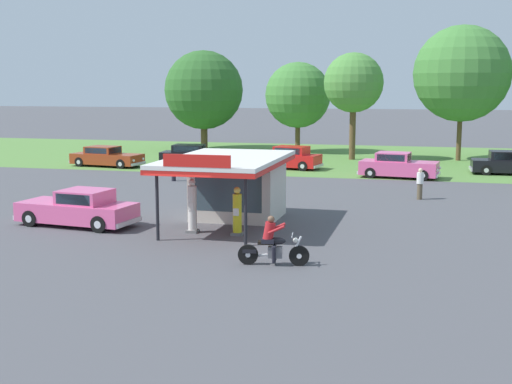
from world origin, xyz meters
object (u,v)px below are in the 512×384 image
Objects in this scene: parked_car_second_row_spare at (398,166)px; parked_car_back_row_right at (194,156)px; featured_classic_sedan at (78,209)px; parked_car_back_row_far_right at (106,157)px; parked_car_back_row_centre_left at (287,158)px; bystander_chatting_near_pumps at (174,168)px; bystander_leaning_by_kiosk at (420,183)px; gas_pump_nearside at (192,208)px; motorcycle_with_rider at (272,245)px; gas_pump_offside at (237,213)px.

parked_car_second_row_spare reaches higher than parked_car_back_row_right.
parked_car_back_row_far_right is (-8.34, 19.12, -0.02)m from featured_classic_sedan.
parked_car_back_row_centre_left is 9.31m from bystander_chatting_near_pumps.
parked_car_back_row_centre_left reaches higher than bystander_chatting_near_pumps.
bystander_chatting_near_pumps is at bearing 167.19° from bystander_leaning_by_kiosk.
parked_car_back_row_centre_left is at bearing 91.80° from gas_pump_nearside.
parked_car_back_row_far_right is at bearing 157.06° from bystander_leaning_by_kiosk.
motorcycle_with_rider is 0.45× the size of parked_car_second_row_spare.
motorcycle_with_rider is 22.24m from parked_car_second_row_spare.
motorcycle_with_rider reaches higher than parked_car_back_row_centre_left.
parked_car_back_row_right is (-14.43, 3.34, -0.03)m from parked_car_second_row_spare.
motorcycle_with_rider is 0.44× the size of parked_car_back_row_centre_left.
parked_car_back_row_right is at bearing 109.33° from gas_pump_nearside.
bystander_leaning_by_kiosk is at bearing -79.88° from parked_car_second_row_spare.
bystander_leaning_by_kiosk reaches higher than bystander_chatting_near_pumps.
featured_classic_sedan is at bearing 178.83° from gas_pump_nearside.
bystander_leaning_by_kiosk is (6.55, 10.10, -0.02)m from gas_pump_offside.
gas_pump_offside is at bearing -0.00° from gas_pump_nearside.
parked_car_second_row_spare is at bearing -13.05° from parked_car_back_row_right.
gas_pump_offside is (1.78, -0.00, -0.12)m from gas_pump_nearside.
featured_classic_sedan is at bearing -82.97° from parked_car_back_row_right.
bystander_leaning_by_kiosk is (15.85, -11.33, 0.13)m from parked_car_back_row_right.
parked_car_back_row_right is (-7.51, 21.42, -0.27)m from gas_pump_nearside.
gas_pump_offside is 1.20× the size of bystander_chatting_near_pumps.
parked_car_second_row_spare is (6.91, 18.08, -0.24)m from gas_pump_nearside.
motorcycle_with_rider is at bearing -44.45° from gas_pump_nearside.
gas_pump_offside is 23.35m from parked_car_back_row_right.
featured_classic_sedan is at bearing 179.14° from gas_pump_offside.
gas_pump_offside reaches higher than bystander_chatting_near_pumps.
parked_car_second_row_spare is at bearing -21.27° from parked_car_back_row_centre_left.
motorcycle_with_rider is 19.98m from bystander_chatting_near_pumps.
gas_pump_nearside reaches higher than bystander_chatting_near_pumps.
gas_pump_offside is 6.67m from featured_classic_sedan.
motorcycle_with_rider is at bearing -53.32° from parked_car_back_row_far_right.
gas_pump_nearside reaches higher than parked_car_back_row_right.
motorcycle_with_rider is (2.27, -3.97, -0.18)m from gas_pump_offside.
parked_car_second_row_spare is 3.28× the size of bystander_chatting_near_pumps.
parked_car_back_row_far_right is 9.38m from bystander_chatting_near_pumps.
gas_pump_nearside reaches higher than parked_car_back_row_centre_left.
bystander_chatting_near_pumps is (-9.97, 17.31, 0.14)m from motorcycle_with_rider.
featured_classic_sedan is 0.95× the size of parked_car_back_row_far_right.
parked_car_second_row_spare is at bearing 100.12° from bystander_leaning_by_kiosk.
motorcycle_with_rider is 0.44× the size of featured_classic_sedan.
motorcycle_with_rider is at bearing -79.33° from parked_car_back_row_centre_left.
parked_car_back_row_far_right is (-13.22, 19.22, -0.30)m from gas_pump_nearside.
bystander_chatting_near_pumps is at bearing 119.94° from motorcycle_with_rider.
bystander_leaning_by_kiosk is 1.02× the size of bystander_chatting_near_pumps.
parked_car_back_row_right is (-6.85, 0.40, -0.03)m from parked_car_back_row_centre_left.
gas_pump_offside reaches higher than parked_car_back_row_right.
gas_pump_offside is at bearing -66.54° from parked_car_back_row_right.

